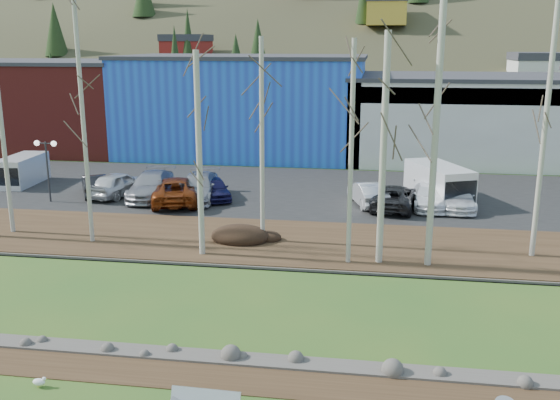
% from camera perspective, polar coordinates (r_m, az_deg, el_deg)
% --- Properties ---
extents(dirt_strip, '(80.00, 1.80, 0.03)m').
position_cam_1_polar(dirt_strip, '(19.09, -8.24, -15.44)').
color(dirt_strip, '#382616').
rests_on(dirt_strip, ground).
extents(near_bank_rocks, '(80.00, 0.80, 0.50)m').
position_cam_1_polar(near_bank_rocks, '(19.93, -7.39, -14.09)').
color(near_bank_rocks, '#47423D').
rests_on(near_bank_rocks, ground).
extents(river, '(80.00, 8.00, 0.90)m').
position_cam_1_polar(river, '(23.49, -4.62, -9.43)').
color(river, black).
rests_on(river, ground).
extents(far_bank_rocks, '(80.00, 0.80, 0.46)m').
position_cam_1_polar(far_bank_rocks, '(27.20, -2.65, -6.01)').
color(far_bank_rocks, '#47423D').
rests_on(far_bank_rocks, ground).
extents(far_bank, '(80.00, 7.00, 0.15)m').
position_cam_1_polar(far_bank, '(30.15, -1.46, -3.79)').
color(far_bank, '#382616').
rests_on(far_bank, ground).
extents(parking_lot, '(80.00, 14.00, 0.14)m').
position_cam_1_polar(parking_lot, '(40.14, 1.17, 0.82)').
color(parking_lot, black).
rests_on(parking_lot, ground).
extents(building_brick, '(16.32, 12.24, 7.80)m').
position_cam_1_polar(building_brick, '(60.44, -20.34, 8.19)').
color(building_brick, maroon).
rests_on(building_brick, ground).
extents(building_blue, '(20.40, 12.24, 8.30)m').
position_cam_1_polar(building_blue, '(54.11, -3.22, 8.70)').
color(building_blue, blue).
rests_on(building_blue, ground).
extents(building_white, '(18.36, 12.24, 6.80)m').
position_cam_1_polar(building_white, '(53.48, 16.19, 7.29)').
color(building_white, beige).
rests_on(building_white, ground).
extents(seagull, '(0.43, 0.20, 0.31)m').
position_cam_1_polar(seagull, '(19.43, -21.14, -15.23)').
color(seagull, gold).
rests_on(seagull, ground).
extents(dirt_mound, '(2.83, 2.00, 0.55)m').
position_cam_1_polar(dirt_mound, '(30.01, -3.67, -3.19)').
color(dirt_mound, black).
rests_on(dirt_mound, far_bank).
extents(birch_1, '(0.22, 0.22, 12.13)m').
position_cam_1_polar(birch_1, '(33.06, -24.24, 7.47)').
color(birch_1, beige).
rests_on(birch_1, far_bank).
extents(birch_2, '(0.20, 0.20, 11.81)m').
position_cam_1_polar(birch_2, '(30.09, -17.58, 7.20)').
color(birch_2, beige).
rests_on(birch_2, far_bank).
extents(birch_3, '(0.26, 0.26, 8.95)m').
position_cam_1_polar(birch_3, '(27.31, -7.40, 4.04)').
color(birch_3, beige).
rests_on(birch_3, far_bank).
extents(birch_4, '(0.21, 0.21, 9.52)m').
position_cam_1_polar(birch_4, '(28.95, -1.65, 5.30)').
color(birch_4, beige).
rests_on(birch_4, far_bank).
extents(birch_5, '(0.20, 0.20, 9.43)m').
position_cam_1_polar(birch_5, '(26.14, 6.52, 4.13)').
color(birch_5, beige).
rests_on(birch_5, far_bank).
extents(birch_6, '(0.28, 0.28, 11.56)m').
position_cam_1_polar(birch_6, '(26.25, 14.05, 6.20)').
color(birch_6, beige).
rests_on(birch_6, far_bank).
extents(birch_7, '(0.29, 0.29, 9.73)m').
position_cam_1_polar(birch_7, '(26.31, 9.43, 4.44)').
color(birch_7, beige).
rests_on(birch_7, far_bank).
extents(birch_8, '(0.23, 0.23, 12.73)m').
position_cam_1_polar(birch_8, '(28.85, 23.19, 7.36)').
color(birch_8, beige).
rests_on(birch_8, far_bank).
extents(street_lamp, '(1.41, 0.37, 3.67)m').
position_cam_1_polar(street_lamp, '(39.13, -20.59, 3.97)').
color(street_lamp, '#262628').
rests_on(street_lamp, parking_lot).
extents(car_0, '(2.89, 4.79, 1.52)m').
position_cam_1_polar(car_0, '(39.73, -14.58, 1.44)').
color(car_0, silver).
rests_on(car_0, parking_lot).
extents(car_1, '(3.13, 4.17, 1.31)m').
position_cam_1_polar(car_1, '(40.31, -16.58, 1.33)').
color(car_1, black).
rests_on(car_1, parking_lot).
extents(car_2, '(3.87, 6.00, 1.54)m').
position_cam_1_polar(car_2, '(37.36, -9.46, 0.92)').
color(car_2, maroon).
rests_on(car_2, parking_lot).
extents(car_3, '(2.66, 5.53, 1.55)m').
position_cam_1_polar(car_3, '(37.88, -7.48, 1.19)').
color(car_3, '#94949B').
rests_on(car_3, parking_lot).
extents(car_4, '(3.04, 4.10, 1.30)m').
position_cam_1_polar(car_4, '(37.93, -6.02, 1.05)').
color(car_4, '#171641').
rests_on(car_4, parking_lot).
extents(car_5, '(2.61, 4.43, 1.38)m').
position_cam_1_polar(car_5, '(36.71, 8.03, 0.61)').
color(car_5, silver).
rests_on(car_5, parking_lot).
extents(car_6, '(3.05, 5.18, 1.35)m').
position_cam_1_polar(car_6, '(36.18, 10.50, 0.29)').
color(car_6, black).
rests_on(car_6, parking_lot).
extents(car_7, '(1.84, 4.51, 1.31)m').
position_cam_1_polar(car_7, '(36.83, 13.46, 0.34)').
color(car_7, white).
rests_on(car_7, parking_lot).
extents(car_8, '(1.84, 4.51, 1.31)m').
position_cam_1_polar(car_8, '(37.00, 15.87, 0.25)').
color(car_8, white).
rests_on(car_8, parking_lot).
extents(car_9, '(2.66, 5.53, 1.55)m').
position_cam_1_polar(car_9, '(38.79, -11.67, 1.32)').
color(car_9, '#94949B').
rests_on(car_9, parking_lot).
extents(van_white, '(3.92, 5.43, 2.19)m').
position_cam_1_polar(van_white, '(38.07, 14.45, 1.42)').
color(van_white, white).
rests_on(van_white, parking_lot).
extents(van_grey, '(2.03, 4.40, 1.88)m').
position_cam_1_polar(van_grey, '(44.92, -22.59, 2.49)').
color(van_grey, silver).
rests_on(van_grey, parking_lot).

